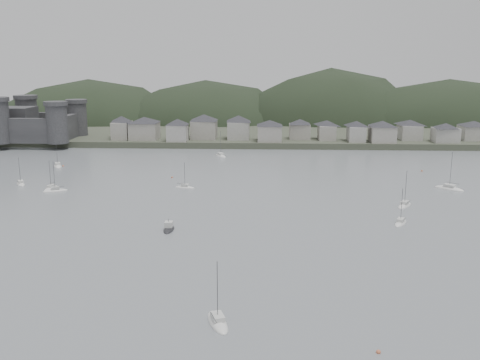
{
  "coord_description": "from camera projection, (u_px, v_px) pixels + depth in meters",
  "views": [
    {
      "loc": [
        7.28,
        -82.8,
        41.33
      ],
      "look_at": [
        0.0,
        75.0,
        6.0
      ],
      "focal_mm": 39.63,
      "sensor_mm": 36.0,
      "label": 1
    }
  ],
  "objects": [
    {
      "name": "ground",
      "position": [
        220.0,
        310.0,
        90.07
      ],
      "size": [
        900.0,
        900.0,
        0.0
      ],
      "primitive_type": "plane",
      "color": "slate",
      "rests_on": "ground"
    },
    {
      "name": "far_shore_land",
      "position": [
        254.0,
        119.0,
        377.32
      ],
      "size": [
        900.0,
        250.0,
        3.0
      ],
      "primitive_type": "cube",
      "color": "#383D2D",
      "rests_on": "ground"
    },
    {
      "name": "forested_ridge",
      "position": [
        261.0,
        142.0,
        354.94
      ],
      "size": [
        851.55,
        103.94,
        102.57
      ],
      "color": "black",
      "rests_on": "ground"
    },
    {
      "name": "castle",
      "position": [
        13.0,
        123.0,
        268.36
      ],
      "size": [
        66.0,
        43.0,
        20.0
      ],
      "color": "#323234",
      "rests_on": "far_shore_land"
    },
    {
      "name": "waterfront_town",
      "position": [
        351.0,
        129.0,
        264.63
      ],
      "size": [
        451.48,
        28.46,
        12.92
      ],
      "color": "gray",
      "rests_on": "far_shore_land"
    },
    {
      "name": "moored_fleet",
      "position": [
        275.0,
        203.0,
        158.19
      ],
      "size": [
        254.13,
        175.92,
        13.7
      ],
      "color": "silver",
      "rests_on": "ground"
    },
    {
      "name": "motor_launch_far",
      "position": [
        169.0,
        229.0,
        133.11
      ],
      "size": [
        2.53,
        6.95,
        3.68
      ],
      "rotation": [
        0.0,
        0.0,
        3.15
      ],
      "color": "black",
      "rests_on": "ground"
    },
    {
      "name": "mooring_buoys",
      "position": [
        187.0,
        202.0,
        159.04
      ],
      "size": [
        142.99,
        137.04,
        0.7
      ],
      "color": "#CD6A44",
      "rests_on": "ground"
    }
  ]
}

